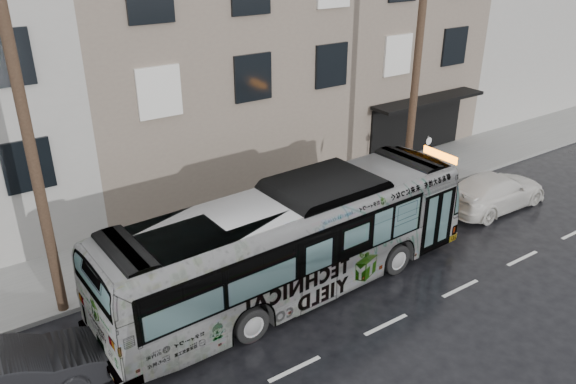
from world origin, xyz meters
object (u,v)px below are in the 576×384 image
utility_pole_front (414,90)px  bus (293,241)px  utility_pole_rear (35,168)px  dark_sedan (6,378)px  sign_post (425,163)px  white_sedan (494,191)px

utility_pole_front → bus: size_ratio=0.73×
bus → utility_pole_rear: bearing=63.6°
utility_pole_front → dark_sedan: size_ratio=1.97×
utility_pole_front → sign_post: size_ratio=3.75×
utility_pole_rear → white_sedan: utility_pole_rear is taller
white_sedan → dark_sedan: 18.30m
utility_pole_front → dark_sedan: 16.67m
dark_sedan → sign_post: bearing=-78.3°
utility_pole_rear → utility_pole_front: bearing=0.0°
utility_pole_front → bus: (-7.70, -2.81, -2.93)m
sign_post → utility_pole_rear: bearing=180.0°
utility_pole_front → white_sedan: bearing=-48.4°
sign_post → white_sedan: bearing=-64.7°
utility_pole_rear → white_sedan: (16.35, -2.64, -3.93)m
bus → dark_sedan: size_ratio=2.71×
dark_sedan → white_sedan: bearing=-87.1°
utility_pole_rear → dark_sedan: bearing=-124.0°
white_sedan → utility_pole_rear: bearing=80.8°
utility_pole_front → white_sedan: size_ratio=1.81×
utility_pole_rear → dark_sedan: utility_pole_rear is taller
utility_pole_front → sign_post: 3.48m
utility_pole_front → sign_post: (1.10, 0.00, -3.30)m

